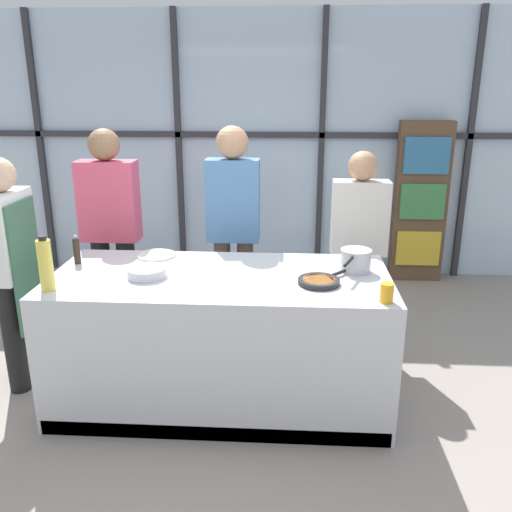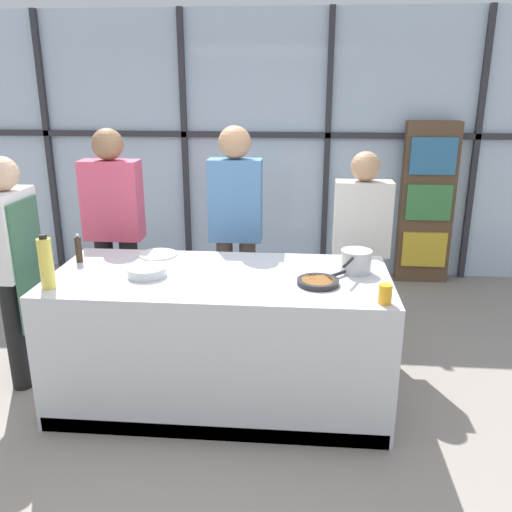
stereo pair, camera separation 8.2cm
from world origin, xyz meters
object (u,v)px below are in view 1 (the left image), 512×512
at_px(spectator_far_left, 111,225).
at_px(juice_glass_near, 387,293).
at_px(white_plate, 156,255).
at_px(pepper_grinder, 77,250).
at_px(spectator_center_right, 358,240).
at_px(mixing_bowl, 147,272).
at_px(frying_pan, 320,281).
at_px(spectator_center_left, 233,222).
at_px(saucepan, 356,260).
at_px(chef, 12,263).
at_px(oil_bottle, 46,265).

xyz_separation_m(spectator_far_left, juice_glass_near, (1.97, -1.23, -0.04)).
relative_size(white_plate, juice_glass_near, 2.48).
bearing_deg(pepper_grinder, spectator_center_right, 18.76).
height_order(mixing_bowl, juice_glass_near, juice_glass_near).
bearing_deg(frying_pan, spectator_far_left, 149.15).
distance_m(spectator_center_left, mixing_bowl, 1.02).
xyz_separation_m(saucepan, white_plate, (-1.38, 0.24, -0.07)).
bearing_deg(juice_glass_near, spectator_center_right, 90.41).
bearing_deg(chef, spectator_center_right, 106.88).
distance_m(spectator_center_right, juice_glass_near, 1.23).
xyz_separation_m(mixing_bowl, oil_bottle, (-0.53, -0.26, 0.13)).
bearing_deg(mixing_bowl, oil_bottle, -154.00).
xyz_separation_m(spectator_center_right, frying_pan, (-0.35, -0.96, 0.02)).
distance_m(spectator_far_left, saucepan, 1.99).
height_order(spectator_center_right, saucepan, spectator_center_right).
distance_m(frying_pan, oil_bottle, 1.64).
relative_size(spectator_center_right, oil_bottle, 4.77).
xyz_separation_m(frying_pan, saucepan, (0.24, 0.24, 0.06)).
distance_m(saucepan, juice_glass_near, 0.53).
xyz_separation_m(white_plate, juice_glass_near, (1.49, -0.75, 0.05)).
bearing_deg(pepper_grinder, spectator_far_left, 88.39).
height_order(spectator_center_right, frying_pan, spectator_center_right).
relative_size(frying_pan, white_plate, 1.38).
bearing_deg(juice_glass_near, white_plate, 153.19).
height_order(white_plate, pepper_grinder, pepper_grinder).
bearing_deg(oil_bottle, white_plate, 54.71).
height_order(spectator_center_right, pepper_grinder, spectator_center_right).
bearing_deg(spectator_center_left, juice_glass_near, 128.74).
bearing_deg(spectator_far_left, oil_bottle, 89.56).
bearing_deg(saucepan, frying_pan, -135.19).
xyz_separation_m(spectator_far_left, frying_pan, (1.61, -0.96, -0.08)).
height_order(frying_pan, mixing_bowl, mixing_bowl).
bearing_deg(saucepan, pepper_grinder, 178.51).
distance_m(spectator_center_left, frying_pan, 1.16).
height_order(oil_bottle, pepper_grinder, oil_bottle).
height_order(white_plate, oil_bottle, oil_bottle).
bearing_deg(white_plate, oil_bottle, -125.29).
xyz_separation_m(spectator_center_left, juice_glass_near, (0.99, -1.23, -0.08)).
xyz_separation_m(spectator_center_right, white_plate, (-1.48, -0.48, 0.00)).
xyz_separation_m(white_plate, mixing_bowl, (0.04, -0.43, 0.03)).
distance_m(spectator_center_left, oil_bottle, 1.53).
bearing_deg(chef, saucepan, 90.29).
bearing_deg(mixing_bowl, saucepan, 7.99).
height_order(spectator_center_right, oil_bottle, spectator_center_right).
bearing_deg(frying_pan, pepper_grinder, 169.91).
bearing_deg(chef, pepper_grinder, 97.92).
relative_size(mixing_bowl, juice_glass_near, 2.22).
bearing_deg(spectator_center_right, spectator_center_left, 0.00).
height_order(spectator_center_left, frying_pan, spectator_center_left).
bearing_deg(frying_pan, spectator_center_right, 70.02).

